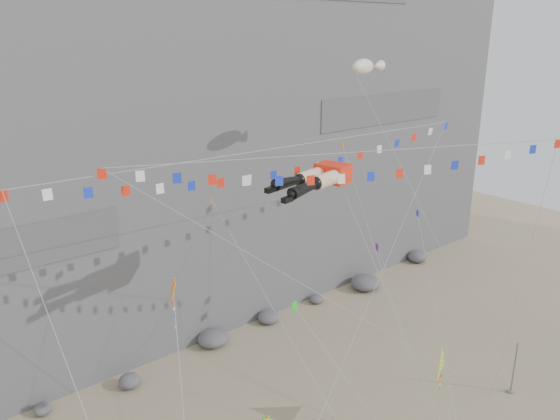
% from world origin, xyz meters
% --- Properties ---
extents(cliff, '(80.00, 28.00, 50.00)m').
position_xyz_m(cliff, '(0.00, 32.00, 25.00)').
color(cliff, slate).
rests_on(cliff, ground).
extents(talus_boulders, '(60.00, 3.00, 1.20)m').
position_xyz_m(talus_boulders, '(0.00, 17.00, 0.60)').
color(talus_boulders, '#58585D').
rests_on(talus_boulders, ground).
extents(anchor_pole_right, '(0.12, 0.12, 4.16)m').
position_xyz_m(anchor_pole_right, '(13.45, -2.42, 2.08)').
color(anchor_pole_right, gray).
rests_on(anchor_pole_right, ground).
extents(legs_kite, '(6.83, 15.06, 21.82)m').
position_xyz_m(legs_kite, '(0.64, 5.34, 16.82)').
color(legs_kite, red).
rests_on(legs_kite, ground).
extents(flag_banner_upper, '(32.40, 13.05, 26.82)m').
position_xyz_m(flag_banner_upper, '(0.06, 7.57, 18.50)').
color(flag_banner_upper, red).
rests_on(flag_banner_upper, ground).
extents(flag_banner_lower, '(25.12, 10.76, 22.36)m').
position_xyz_m(flag_banner_lower, '(0.91, 2.34, 18.91)').
color(flag_banner_lower, red).
rests_on(flag_banner_lower, ground).
extents(harlequin_kite, '(4.49, 8.48, 16.10)m').
position_xyz_m(harlequin_kite, '(-10.53, 3.17, 13.72)').
color(harlequin_kite, red).
rests_on(harlequin_kite, ground).
extents(delta_kite, '(5.61, 7.26, 9.55)m').
position_xyz_m(delta_kite, '(5.08, -1.74, 5.64)').
color(delta_kite, yellow).
rests_on(delta_kite, ground).
extents(blimp_windsock, '(7.25, 12.51, 26.06)m').
position_xyz_m(blimp_windsock, '(8.91, 9.45, 22.90)').
color(blimp_windsock, beige).
rests_on(blimp_windsock, ground).
extents(small_kite_a, '(2.48, 15.03, 21.36)m').
position_xyz_m(small_kite_a, '(-4.52, 8.49, 15.14)').
color(small_kite_a, orange).
rests_on(small_kite_a, ground).
extents(small_kite_b, '(5.43, 13.35, 16.79)m').
position_xyz_m(small_kite_b, '(8.27, 6.57, 9.87)').
color(small_kite_b, purple).
rests_on(small_kite_b, ground).
extents(small_kite_c, '(3.70, 10.47, 14.75)m').
position_xyz_m(small_kite_c, '(-3.29, 2.58, 10.47)').
color(small_kite_c, green).
rests_on(small_kite_c, ground).
extents(small_kite_d, '(6.40, 15.99, 23.99)m').
position_xyz_m(small_kite_d, '(6.95, 9.05, 16.91)').
color(small_kite_d, yellow).
rests_on(small_kite_d, ground).
extents(small_kite_e, '(7.26, 10.34, 17.36)m').
position_xyz_m(small_kite_e, '(10.10, 4.51, 12.46)').
color(small_kite_e, '#162FC5').
rests_on(small_kite_e, ground).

